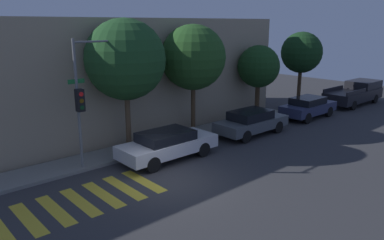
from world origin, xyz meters
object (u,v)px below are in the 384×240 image
(traffic_light_pole, at_px, (87,87))
(tree_far_end, at_px, (259,67))
(pickup_truck, at_px, (355,93))
(sedan_near_corner, at_px, (168,144))
(sedan_far_end, at_px, (308,107))
(tree_behind_truck, at_px, (302,53))
(tree_near_corner, at_px, (125,60))
(sedan_middle, at_px, (251,122))
(tree_midblock, at_px, (193,58))

(traffic_light_pole, distance_m, tree_far_end, 12.23)
(tree_far_end, bearing_deg, pickup_truck, -13.71)
(sedan_near_corner, bearing_deg, sedan_far_end, 0.00)
(sedan_far_end, distance_m, tree_behind_truck, 4.54)
(sedan_far_end, bearing_deg, sedan_near_corner, 180.00)
(sedan_near_corner, bearing_deg, pickup_truck, -0.00)
(tree_far_end, distance_m, tree_behind_truck, 4.83)
(tree_near_corner, xyz_separation_m, tree_behind_truck, (14.55, -0.00, -0.42))
(sedan_middle, distance_m, tree_far_end, 4.71)
(traffic_light_pole, height_order, tree_near_corner, tree_near_corner)
(sedan_near_corner, relative_size, tree_midblock, 0.77)
(traffic_light_pole, relative_size, pickup_truck, 0.95)
(pickup_truck, distance_m, tree_near_corner, 19.32)
(traffic_light_pole, bearing_deg, tree_behind_truck, 3.20)
(sedan_far_end, height_order, pickup_truck, pickup_truck)
(pickup_truck, bearing_deg, tree_midblock, 171.39)
(sedan_middle, distance_m, tree_behind_truck, 8.94)
(traffic_light_pole, xyz_separation_m, tree_far_end, (12.19, 0.95, -0.18))
(pickup_truck, bearing_deg, sedan_far_end, 180.00)
(sedan_far_end, xyz_separation_m, tree_midblock, (-8.08, 2.22, 3.51))
(sedan_middle, bearing_deg, tree_near_corner, 161.19)
(tree_behind_truck, bearing_deg, tree_midblock, 180.00)
(traffic_light_pole, bearing_deg, tree_midblock, 8.17)
(traffic_light_pole, bearing_deg, sedan_near_corner, -22.38)
(sedan_middle, distance_m, tree_midblock, 4.77)
(sedan_near_corner, bearing_deg, tree_near_corner, 106.28)
(tree_behind_truck, bearing_deg, sedan_middle, -164.54)
(traffic_light_pole, relative_size, sedan_near_corner, 1.18)
(traffic_light_pole, xyz_separation_m, pickup_truck, (21.30, -1.27, -2.65))
(sedan_middle, height_order, tree_far_end, tree_far_end)
(tree_midblock, bearing_deg, tree_far_end, 0.00)
(traffic_light_pole, relative_size, tree_midblock, 0.91)
(tree_behind_truck, bearing_deg, tree_far_end, 180.00)
(tree_behind_truck, bearing_deg, sedan_near_corner, -170.92)
(tree_near_corner, height_order, tree_midblock, tree_near_corner)
(sedan_middle, relative_size, tree_near_corner, 0.71)
(tree_far_end, height_order, tree_behind_truck, tree_behind_truck)
(pickup_truck, relative_size, tree_midblock, 0.96)
(sedan_middle, distance_m, pickup_truck, 12.34)
(tree_near_corner, bearing_deg, tree_behind_truck, -0.00)
(sedan_near_corner, height_order, sedan_middle, sedan_middle)
(traffic_light_pole, bearing_deg, sedan_far_end, -4.94)
(tree_near_corner, bearing_deg, sedan_near_corner, -73.72)
(tree_near_corner, bearing_deg, sedan_middle, -18.81)
(pickup_truck, height_order, tree_behind_truck, tree_behind_truck)
(sedan_middle, bearing_deg, tree_far_end, 34.45)
(tree_near_corner, xyz_separation_m, tree_midblock, (4.19, -0.00, -0.15))
(pickup_truck, height_order, tree_far_end, tree_far_end)
(tree_midblock, bearing_deg, tree_behind_truck, 0.00)
(pickup_truck, distance_m, tree_midblock, 15.22)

